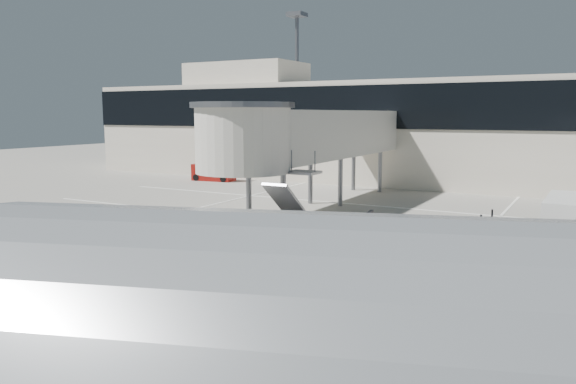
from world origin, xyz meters
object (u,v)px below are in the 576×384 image
Objects in this scene: box_cart_far at (158,251)px; minivan at (570,213)px; belt_loader at (214,172)px; ground_worker at (192,238)px; suitcase_cart at (526,242)px; baggage_tug at (391,243)px; box_cart_near at (232,273)px.

minivan is (13.00, 12.57, 0.56)m from box_cart_far.
ground_worker is at bearing -61.92° from belt_loader.
ground_worker reaches higher than belt_loader.
minivan reaches higher than box_cart_far.
minivan is (1.33, 4.67, 0.54)m from suitcase_cart.
baggage_tug is 0.76× the size of belt_loader.
ground_worker is (-10.64, -7.19, 0.44)m from suitcase_cart.
box_cart_near is at bearing -121.11° from minivan.
belt_loader reaches higher than suitcase_cart.
ground_worker is 26.09m from belt_loader.
suitcase_cart is 29.16m from belt_loader.
belt_loader is (-26.73, 9.65, -0.41)m from minivan.
baggage_tug reaches higher than suitcase_cart.
ground_worker is 0.41× the size of minivan.
minivan is 1.26× the size of belt_loader.
box_cart_far is 0.78× the size of minivan.
box_cart_near is 29.65m from belt_loader.
ground_worker reaches higher than box_cart_near.
ground_worker is at bearing 58.72° from box_cart_far.
suitcase_cart is 2.09× the size of ground_worker.
minivan is (11.97, 11.86, 0.10)m from ground_worker.
box_cart_near is 16.47m from minivan.
box_cart_far is at bearing 137.59° from box_cart_near.
box_cart_far is 18.09m from minivan.
belt_loader reaches higher than box_cart_near.
box_cart_near is (-3.04, -6.17, -0.01)m from baggage_tug.
box_cart_near reaches higher than box_cart_far.
belt_loader is at bearing 102.75° from box_cart_near.
box_cart_near is at bearing -59.09° from belt_loader.
baggage_tug is 1.47× the size of ground_worker.
baggage_tug is at bearing -46.06° from belt_loader.
box_cart_far is at bearing -64.66° from belt_loader.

